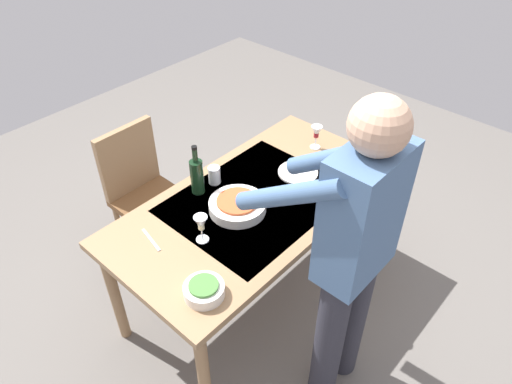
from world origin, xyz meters
The scene contains 14 objects.
ground_plane centered at (0.00, 0.00, 0.00)m, with size 6.00×6.00×0.00m, color #66605B.
dining_table centered at (0.00, 0.00, 0.68)m, with size 1.64×0.84×0.76m.
chair_near centered at (0.19, -0.80, 0.53)m, with size 0.40×0.40×0.91m.
person_server centered at (0.16, 0.68, 0.96)m, with size 0.42×0.61×1.69m.
wine_bottle centered at (0.16, -0.28, 0.87)m, with size 0.07×0.07×0.30m.
wine_glass_left centered at (-0.61, -0.06, 0.87)m, with size 0.07×0.07×0.15m.
wine_glass_right centered at (0.40, 0.01, 0.87)m, with size 0.07×0.07×0.15m.
water_cup_near_left centered at (-0.17, 0.33, 0.81)m, with size 0.06×0.06×0.11m, color silver.
water_cup_near_right centered at (0.05, -0.27, 0.81)m, with size 0.07×0.07×0.10m, color silver.
serving_bowl_pasta centered at (0.13, -0.01, 0.79)m, with size 0.30×0.30×0.07m.
side_bowl_salad centered at (0.63, 0.26, 0.79)m, with size 0.18×0.18×0.07m.
dinner_plate_near centered at (-0.33, 0.02, 0.77)m, with size 0.23×0.23×0.01m, color white.
table_knife centered at (-0.55, 0.23, 0.76)m, with size 0.01×0.20×0.01m, color silver.
table_fork centered at (0.57, -0.17, 0.76)m, with size 0.01×0.18×0.01m, color silver.
Camera 1 is at (1.45, 1.31, 2.41)m, focal length 33.36 mm.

